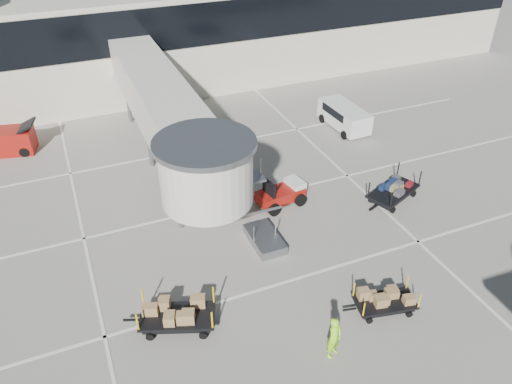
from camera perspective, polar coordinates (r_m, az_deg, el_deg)
ground at (r=23.29m, az=9.29°, el=-12.19°), size 140.00×140.00×0.00m
lane_markings at (r=29.39m, az=-1.08°, el=-0.48°), size 40.00×30.00×0.02m
terminal at (r=45.87m, az=-10.86°, el=17.56°), size 64.00×12.11×15.20m
jet_bridge at (r=28.86m, az=-9.54°, el=8.16°), size 5.70×20.40×6.03m
baggage_tug at (r=28.46m, az=2.93°, el=-0.23°), size 2.92×2.12×1.80m
suitcase_cart at (r=29.98m, az=15.47°, el=0.17°), size 4.00×2.73×1.56m
box_cart_near at (r=22.95m, az=14.35°, el=-12.13°), size 3.30×1.82×1.27m
box_cart_far at (r=21.89m, az=-8.85°, el=-13.78°), size 3.91×2.58×1.52m
ground_worker at (r=20.57m, az=8.93°, el=-16.11°), size 0.86×0.75×1.98m
minivan at (r=37.27m, az=9.94°, el=8.69°), size 2.13×4.55×1.70m
belt_loader at (r=37.53m, az=-27.08°, el=5.14°), size 4.73×2.65×2.16m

